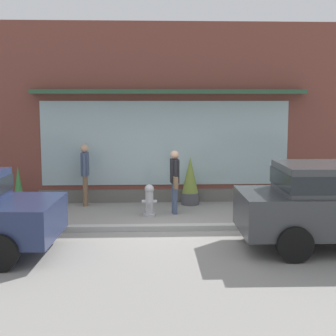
{
  "coord_description": "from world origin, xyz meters",
  "views": [
    {
      "loc": [
        -0.67,
        -11.24,
        2.91
      ],
      "look_at": [
        -0.11,
        1.2,
        1.21
      ],
      "focal_mm": 54.24,
      "sensor_mm": 36.0,
      "label": 1
    }
  ],
  "objects": [
    {
      "name": "storefront",
      "position": [
        -0.0,
        3.19,
        2.46
      ],
      "size": [
        14.0,
        0.81,
        5.03
      ],
      "color": "brown",
      "rests_on": "ground_plane"
    },
    {
      "name": "ground_plane",
      "position": [
        0.0,
        0.0,
        0.0
      ],
      "size": [
        60.0,
        60.0,
        0.0
      ],
      "primitive_type": "plane",
      "color": "gray"
    },
    {
      "name": "pedestrian_with_handbag",
      "position": [
        0.07,
        1.43,
        0.94
      ],
      "size": [
        0.23,
        0.67,
        1.62
      ],
      "rotation": [
        0.0,
        0.0,
        4.8
      ],
      "color": "#475675",
      "rests_on": "ground_plane"
    },
    {
      "name": "potted_plant_doorstep",
      "position": [
        0.56,
        2.56,
        0.63
      ],
      "size": [
        0.5,
        0.5,
        1.32
      ],
      "color": "#4C4C51",
      "rests_on": "ground_plane"
    },
    {
      "name": "curb_strip",
      "position": [
        0.0,
        -0.2,
        0.06
      ],
      "size": [
        14.0,
        0.24,
        0.12
      ],
      "primitive_type": "cube",
      "color": "#B2B2AD",
      "rests_on": "ground_plane"
    },
    {
      "name": "potted_plant_low_front",
      "position": [
        3.76,
        2.4,
        0.33
      ],
      "size": [
        0.32,
        0.32,
        0.58
      ],
      "color": "#9E6042",
      "rests_on": "ground_plane"
    },
    {
      "name": "pedestrian_passerby",
      "position": [
        -2.32,
        2.53,
        1.0
      ],
      "size": [
        0.23,
        0.5,
        1.69
      ],
      "rotation": [
        0.0,
        0.0,
        4.74
      ],
      "color": "brown",
      "rests_on": "ground_plane"
    },
    {
      "name": "potted_plant_by_entrance",
      "position": [
        -4.15,
        2.6,
        0.53
      ],
      "size": [
        0.27,
        0.27,
        1.11
      ],
      "color": "#9E6042",
      "rests_on": "ground_plane"
    },
    {
      "name": "fire_hydrant",
      "position": [
        -0.58,
        1.19,
        0.41
      ],
      "size": [
        0.38,
        0.34,
        0.8
      ],
      "color": "#B2B2B7",
      "rests_on": "ground_plane"
    },
    {
      "name": "potted_plant_near_hydrant",
      "position": [
        4.65,
        2.87,
        0.29
      ],
      "size": [
        0.41,
        0.41,
        0.57
      ],
      "color": "#33473D",
      "rests_on": "ground_plane"
    }
  ]
}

